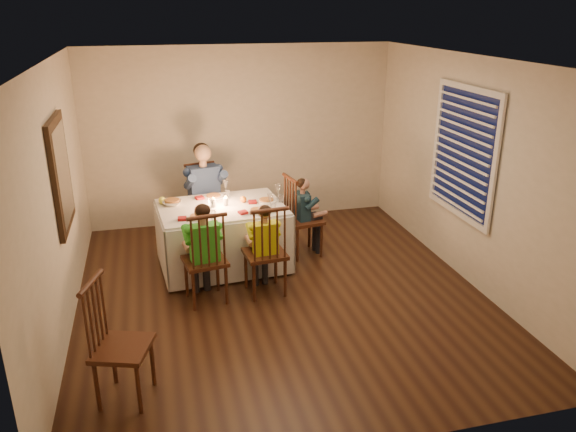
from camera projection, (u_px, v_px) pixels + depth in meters
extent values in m
plane|color=black|center=(281.00, 293.00, 6.45)|extent=(5.00, 5.00, 0.00)
cube|color=beige|center=(57.00, 202.00, 5.48)|extent=(0.02, 5.00, 2.60)
cube|color=beige|center=(469.00, 171.00, 6.51)|extent=(0.02, 5.00, 2.60)
cube|color=beige|center=(241.00, 136.00, 8.26)|extent=(4.50, 0.02, 2.60)
plane|color=white|center=(280.00, 60.00, 5.54)|extent=(5.00, 5.00, 0.00)
cube|color=silver|center=(221.00, 208.00, 6.86)|extent=(1.58, 1.18, 0.04)
cube|color=silver|center=(214.00, 222.00, 7.48)|extent=(1.53, 0.14, 0.74)
cube|color=silver|center=(233.00, 254.00, 6.51)|extent=(1.53, 0.14, 0.74)
cube|color=silver|center=(280.00, 229.00, 7.22)|extent=(0.11, 1.11, 0.74)
cube|color=silver|center=(161.00, 244.00, 6.77)|extent=(0.11, 1.11, 0.74)
cylinder|color=silver|center=(214.00, 197.00, 7.16)|extent=(0.28, 0.28, 0.02)
cylinder|color=silver|center=(198.00, 217.00, 6.47)|extent=(0.28, 0.28, 0.02)
cylinder|color=silver|center=(258.00, 211.00, 6.66)|extent=(0.28, 0.28, 0.02)
cylinder|color=silver|center=(266.00, 201.00, 7.01)|extent=(0.28, 0.28, 0.02)
cylinder|color=silver|center=(213.00, 203.00, 6.81)|extent=(0.06, 0.06, 0.10)
cylinder|color=silver|center=(226.00, 202.00, 6.85)|extent=(0.06, 0.06, 0.10)
sphere|color=#FFFB43|center=(162.00, 200.00, 6.92)|extent=(0.09, 0.09, 0.09)
sphere|color=orange|center=(243.00, 199.00, 6.97)|extent=(0.08, 0.08, 0.08)
imported|color=silver|center=(172.00, 203.00, 6.89)|extent=(0.28, 0.28, 0.06)
cube|color=black|center=(61.00, 174.00, 5.69)|extent=(0.05, 0.95, 1.15)
cube|color=white|center=(64.00, 174.00, 5.70)|extent=(0.01, 0.78, 0.98)
cube|color=black|center=(464.00, 152.00, 6.52)|extent=(0.01, 1.20, 1.40)
cube|color=white|center=(463.00, 152.00, 6.52)|extent=(0.03, 1.34, 1.54)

